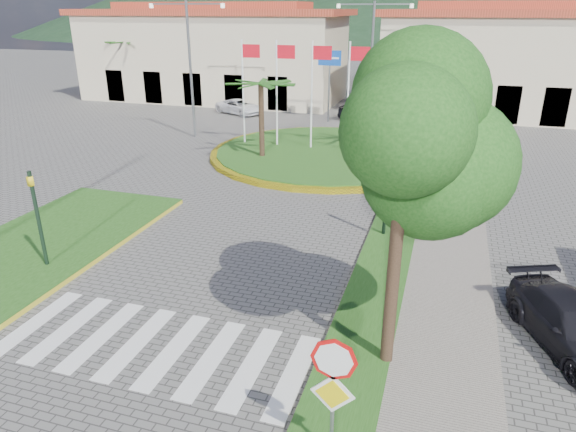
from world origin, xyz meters
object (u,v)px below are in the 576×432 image
(roundabout_island, at_px, (326,153))
(deciduous_tree, at_px, (405,144))
(car_dark_a, at_px, (365,112))
(stop_sign, at_px, (333,382))
(car_dark_b, at_px, (390,110))
(white_van, at_px, (239,107))
(car_side_right, at_px, (573,326))

(roundabout_island, xyz_separation_m, deciduous_tree, (5.50, -17.00, 5.00))
(roundabout_island, relative_size, car_dark_a, 3.30)
(stop_sign, relative_size, car_dark_b, 0.74)
(stop_sign, xyz_separation_m, car_dark_b, (-2.90, 31.89, -1.20))
(deciduous_tree, bearing_deg, car_dark_a, 100.55)
(white_van, relative_size, car_dark_b, 1.10)
(car_dark_b, bearing_deg, white_van, 120.59)
(white_van, bearing_deg, car_dark_b, -55.86)
(car_dark_b, bearing_deg, car_dark_a, 161.78)
(roundabout_island, distance_m, car_side_right, 17.82)
(car_dark_a, bearing_deg, roundabout_island, -169.14)
(car_dark_a, height_order, car_dark_b, car_dark_a)
(roundabout_island, distance_m, deciduous_tree, 18.55)
(car_dark_b, bearing_deg, roundabout_island, -169.25)
(white_van, height_order, car_dark_b, car_dark_b)
(stop_sign, height_order, car_dark_a, stop_sign)
(stop_sign, xyz_separation_m, car_side_right, (4.72, 5.04, -1.20))
(white_van, bearing_deg, deciduous_tree, -127.43)
(car_side_right, bearing_deg, car_dark_b, 83.04)
(deciduous_tree, distance_m, car_dark_b, 29.43)
(stop_sign, relative_size, deciduous_tree, 0.39)
(car_dark_a, relative_size, car_dark_b, 1.07)
(car_side_right, bearing_deg, car_dark_a, 87.31)
(roundabout_island, height_order, car_dark_a, roundabout_island)
(roundabout_island, xyz_separation_m, car_dark_a, (0.48, 9.95, 0.48))
(white_van, distance_m, car_dark_a, 9.68)
(deciduous_tree, relative_size, car_dark_a, 1.77)
(white_van, relative_size, car_dark_a, 1.02)
(deciduous_tree, bearing_deg, car_dark_b, 96.92)
(roundabout_island, relative_size, car_side_right, 3.10)
(white_van, xyz_separation_m, car_side_right, (18.81, -24.82, 0.05))
(car_dark_b, distance_m, car_side_right, 27.92)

